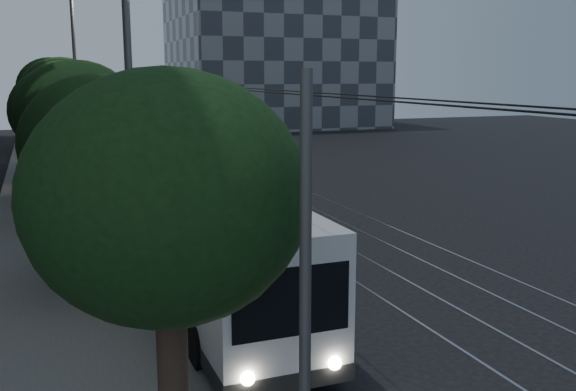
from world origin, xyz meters
The scene contains 19 objects.
ground centered at (0.00, 0.00, 0.00)m, with size 120.00×120.00×0.00m, color black.
sidewalk centered at (-7.50, 20.00, 0.07)m, with size 5.00×90.00×0.15m, color slate.
tram_rails centered at (2.50, 20.00, 0.01)m, with size 4.52×90.00×0.02m.
overhead_wires centered at (-4.97, 20.00, 3.47)m, with size 2.23×90.00×6.00m.
building_distant_right centered at (18.00, 55.00, 12.00)m, with size 22.00×18.00×24.00m, color #343942.
trolleybus centered at (-4.10, -0.50, 1.68)m, with size 2.70×12.25×5.63m.
pickup_silver centered at (-2.70, 10.94, 0.87)m, with size 2.90×6.29×1.75m, color silver.
car_white_a centered at (-3.79, 15.72, 0.76)m, with size 1.79×4.46×1.52m, color silver.
car_white_b centered at (-3.53, 19.78, 0.76)m, with size 2.13×5.23×1.52m, color white.
car_white_c centered at (-4.29, 27.05, 0.79)m, with size 1.68×4.81×1.59m, color #B5B5B9.
car_white_d centered at (-3.18, 31.05, 0.65)m, with size 1.53×3.80×1.29m, color white.
tree_0 centered at (-6.50, -8.08, 4.30)m, with size 3.82×3.82×6.05m.
tree_1 centered at (-6.50, 2.12, 4.01)m, with size 4.31×4.31×5.97m.
tree_2 centered at (-6.50, 10.83, 4.28)m, with size 4.96×4.96×6.53m.
tree_3 centered at (-7.00, 16.96, 4.16)m, with size 4.80×4.80×6.34m.
tree_4 centered at (-6.56, 24.26, 4.67)m, with size 5.08×5.08×6.97m.
tree_5 centered at (-6.88, 36.89, 4.91)m, with size 5.15×5.15×7.25m.
streetlamp_near centered at (-5.40, 0.41, 5.51)m, with size 2.22×0.44×9.07m.
streetlamp_far centered at (-5.37, 23.35, 6.57)m, with size 2.63×0.44×11.00m.
Camera 1 is at (-8.04, -16.48, 5.93)m, focal length 40.00 mm.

